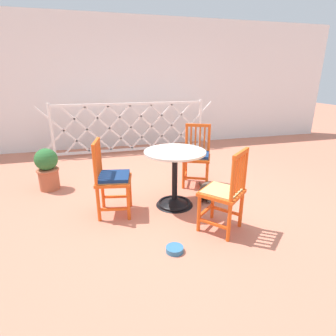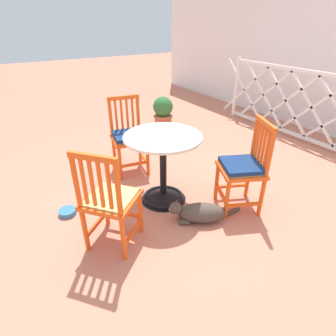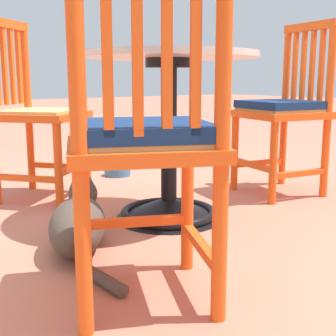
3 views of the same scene
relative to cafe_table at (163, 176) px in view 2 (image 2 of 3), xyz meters
name	(u,v)px [view 2 (image 2 of 3)]	position (x,y,z in m)	size (l,w,h in m)	color
ground_plane	(168,203)	(0.09, 0.00, -0.28)	(24.00, 24.00, 0.00)	#C6755B
lattice_fence_panel	(312,107)	(-0.17, 2.68, 0.26)	(3.69, 0.06, 1.09)	white
cafe_table	(163,176)	(0.00, 0.00, 0.00)	(0.76, 0.76, 0.73)	black
orange_chair_near_fence	(129,137)	(-0.78, -0.02, 0.16)	(0.47, 0.47, 0.91)	#EA5619
orange_chair_facing_out	(109,201)	(0.33, -0.70, 0.15)	(0.56, 0.56, 0.91)	#EA5619
orange_chair_at_corner	(243,168)	(0.52, 0.58, 0.16)	(0.53, 0.53, 0.91)	#EA5619
tabby_cat	(198,213)	(0.48, 0.09, -0.19)	(0.40, 0.71, 0.23)	#4C4238
terracotta_planter	(163,115)	(-1.63, 0.98, 0.04)	(0.32, 0.32, 0.62)	#B25B3D
pet_water_bowl	(68,212)	(-0.28, -0.94, -0.26)	(0.17, 0.17, 0.05)	teal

